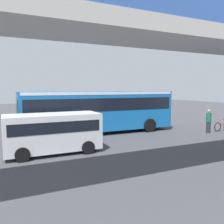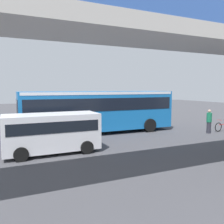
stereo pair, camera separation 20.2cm
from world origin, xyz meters
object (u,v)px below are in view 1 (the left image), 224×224
bicycle_red (222,126)px  city_bus (99,108)px  pedestrian (209,121)px  traffic_sign (137,103)px  parked_van (53,131)px

bicycle_red → city_bus: bearing=-20.4°
pedestrian → traffic_sign: size_ratio=0.64×
bicycle_red → traffic_sign: bearing=-63.4°
parked_van → pedestrian: parked_van is taller
bicycle_red → pedestrian: size_ratio=0.99×
city_bus → bicycle_red: 9.89m
bicycle_red → pedestrian: 1.77m
bicycle_red → traffic_sign: (3.57, -7.15, 1.52)m
pedestrian → bicycle_red: bearing=-175.1°
city_bus → parked_van: city_bus is taller
parked_van → bicycle_red: size_ratio=2.71×
parked_van → bicycle_red: 13.46m
city_bus → traffic_sign: size_ratio=4.12×
city_bus → parked_van: bearing=44.1°
bicycle_red → traffic_sign: size_ratio=0.63×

